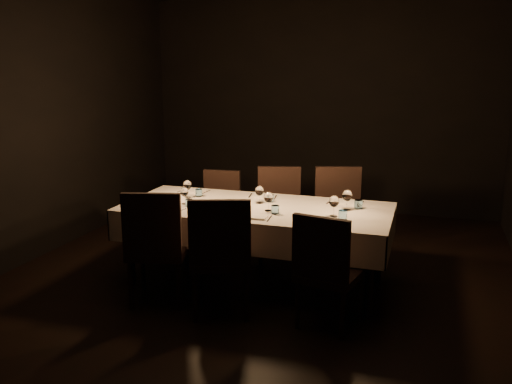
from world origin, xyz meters
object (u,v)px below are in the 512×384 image
(chair_far_center, at_px, (279,208))
(chair_near_center, at_px, (221,252))
(chair_far_left, at_px, (220,206))
(chair_far_right, at_px, (339,212))
(chair_near_right, at_px, (326,266))
(chair_near_left, at_px, (156,243))
(dining_table, at_px, (256,214))

(chair_far_center, bearing_deg, chair_near_center, -107.91)
(chair_far_left, height_order, chair_far_right, chair_far_right)
(chair_near_center, bearing_deg, chair_far_right, -133.12)
(chair_near_right, xyz_separation_m, chair_far_left, (-1.52, 1.61, -0.03))
(chair_near_left, xyz_separation_m, chair_far_left, (-0.04, 1.59, -0.07))
(chair_near_left, height_order, chair_near_center, chair_near_center)
(dining_table, relative_size, chair_near_center, 2.43)
(dining_table, relative_size, chair_far_left, 2.83)
(dining_table, distance_m, chair_far_center, 0.82)
(chair_far_left, relative_size, chair_far_right, 0.88)
(chair_far_left, bearing_deg, chair_near_center, -73.91)
(chair_near_left, xyz_separation_m, chair_near_right, (1.49, -0.02, -0.04))
(chair_far_center, xyz_separation_m, chair_far_right, (0.65, 0.01, 0.02))
(chair_near_left, distance_m, chair_far_right, 2.04)
(chair_near_left, height_order, chair_far_left, chair_near_left)
(chair_near_right, distance_m, chair_far_right, 1.57)
(chair_near_left, bearing_deg, dining_table, -148.00)
(chair_far_left, height_order, chair_far_center, chair_far_center)
(chair_near_left, bearing_deg, chair_far_left, -103.95)
(chair_near_left, distance_m, chair_near_center, 0.62)
(dining_table, distance_m, chair_near_left, 1.00)
(chair_near_left, distance_m, chair_near_right, 1.49)
(dining_table, xyz_separation_m, chair_near_left, (-0.67, -0.73, -0.12))
(chair_near_right, height_order, chair_far_left, chair_near_right)
(dining_table, bearing_deg, chair_near_left, -132.73)
(chair_far_right, bearing_deg, chair_near_right, -102.48)
(chair_near_left, bearing_deg, chair_near_right, 164.06)
(chair_near_center, xyz_separation_m, chair_far_right, (0.71, 1.60, -0.01))
(dining_table, xyz_separation_m, chair_near_center, (-0.05, -0.78, -0.12))
(chair_near_left, relative_size, chair_far_center, 1.06)
(chair_far_center, bearing_deg, chair_near_left, -129.58)
(dining_table, xyz_separation_m, chair_far_right, (0.66, 0.82, -0.13))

